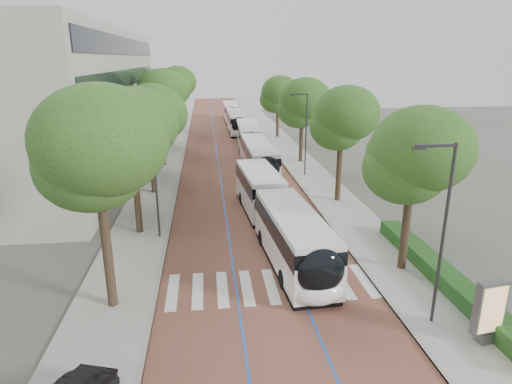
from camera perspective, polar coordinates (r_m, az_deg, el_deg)
The scene contains 22 objects.
ground at distance 21.73m, azimuth 1.86°, elevation -13.79°, with size 160.00×160.00×0.00m, color #51544C.
road at distance 59.51m, azimuth -3.88°, elevation 6.48°, with size 11.00×140.00×0.02m, color brown.
sidewalk_left at distance 59.62m, azimuth -11.14°, elevation 6.26°, with size 4.00×140.00×0.12m, color gray.
sidewalk_right at distance 60.33m, azimuth 3.29°, elevation 6.69°, with size 4.00×140.00×0.12m, color gray.
kerb_left at distance 59.50m, azimuth -9.31°, elevation 6.34°, with size 0.20×140.00×0.14m, color gray.
kerb_right at distance 60.03m, azimuth 1.50°, elevation 6.66°, with size 0.20×140.00×0.14m, color gray.
zebra_crossing at distance 22.60m, azimuth 1.99°, elevation -12.39°, with size 10.55×3.60×0.01m.
lane_line_left at distance 59.46m, azimuth -5.43°, elevation 6.45°, with size 0.12×126.00×0.01m, color #2351B0.
lane_line_right at distance 59.61m, azimuth -2.34°, elevation 6.54°, with size 0.12×126.00×0.01m, color #2351B0.
office_building at distance 49.44m, azimuth -26.84°, elevation 10.65°, with size 18.11×40.00×14.00m.
hedge at distance 24.41m, azimuth 23.88°, elevation -10.30°, with size 1.20×14.00×0.80m, color #1C4618.
streetlight_near at distance 19.17m, azimuth 23.44°, elevation -3.71°, with size 1.82×0.20×8.00m.
streetlight_far at distance 41.97m, azimuth 6.47°, elevation 8.48°, with size 1.82×0.20×8.00m.
lamp_post_left at distance 27.51m, azimuth -13.27°, elevation 1.91°, with size 0.14×0.14×8.00m, color #2D2D30.
trees_left at distance 45.11m, azimuth -12.87°, elevation 11.44°, with size 6.18×60.91×9.78m.
trees_right at distance 43.33m, azimuth 7.55°, elevation 10.66°, with size 5.63×47.35×8.75m.
lead_bus at distance 27.44m, azimuth 2.82°, elevation -3.15°, with size 3.84×18.53×3.20m.
bus_queued_0 at distance 42.72m, azimuth 0.38°, elevation 4.38°, with size 2.64×12.42×3.20m.
bus_queued_1 at distance 55.01m, azimuth -1.05°, elevation 7.33°, with size 2.97×12.48×3.20m.
bus_queued_2 at distance 68.18m, azimuth -2.63°, elevation 9.28°, with size 2.59×12.41×3.20m.
bus_queued_3 at distance 81.47m, azimuth -3.37°, elevation 10.60°, with size 2.60×12.41×3.20m.
ad_panel at distance 20.12m, azimuth 28.65°, elevation -13.73°, with size 1.36×0.59×2.75m.
Camera 1 is at (-2.86, -18.37, 11.26)m, focal length 30.00 mm.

